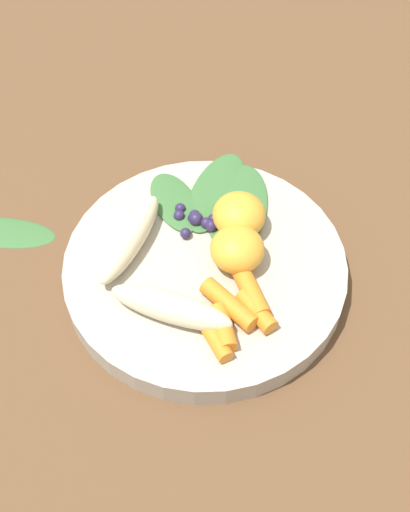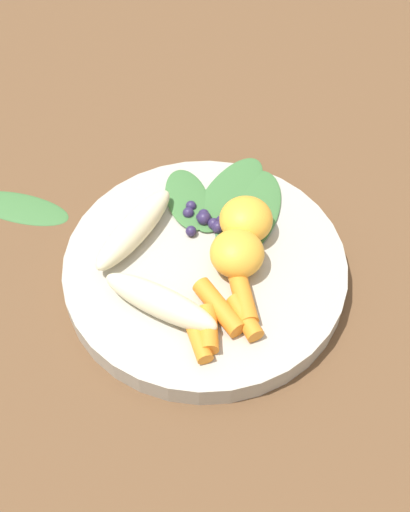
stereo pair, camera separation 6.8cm
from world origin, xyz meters
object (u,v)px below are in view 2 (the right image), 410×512
(banana_peeled_left, at_px, (158,300))
(orange_segment_near, at_px, (246,220))
(kale_leaf_stray, at_px, (20,207))
(banana_peeled_right, at_px, (134,229))
(bowl, at_px, (205,270))

(banana_peeled_left, height_order, orange_segment_near, orange_segment_near)
(orange_segment_near, height_order, kale_leaf_stray, orange_segment_near)
(banana_peeled_right, xyz_separation_m, orange_segment_near, (0.09, 0.07, 0.01))
(bowl, bearing_deg, orange_segment_near, 78.40)
(banana_peeled_left, relative_size, kale_leaf_stray, 1.04)
(banana_peeled_left, distance_m, kale_leaf_stray, 0.23)
(banana_peeled_right, bearing_deg, bowl, 99.41)
(orange_segment_near, bearing_deg, banana_peeled_left, -96.66)
(bowl, relative_size, kale_leaf_stray, 2.48)
(orange_segment_near, distance_m, kale_leaf_stray, 0.26)
(bowl, xyz_separation_m, orange_segment_near, (0.01, 0.06, 0.03))
(bowl, height_order, banana_peeled_right, banana_peeled_right)
(banana_peeled_right, bearing_deg, kale_leaf_stray, -82.84)
(kale_leaf_stray, bearing_deg, bowl, 172.03)
(banana_peeled_left, distance_m, banana_peeled_right, 0.09)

